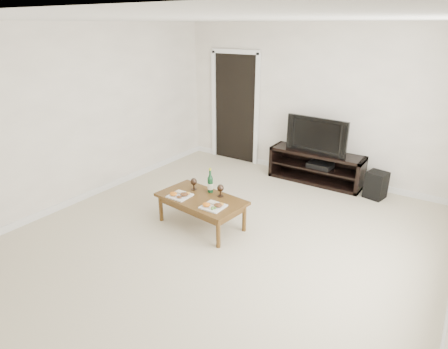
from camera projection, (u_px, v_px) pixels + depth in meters
floor at (223, 241)px, 4.75m from camera, size 5.50×5.50×0.00m
back_wall at (313, 103)px, 6.40m from camera, size 5.00×0.04×2.60m
ceiling at (222, 17)px, 3.77m from camera, size 5.00×5.50×0.04m
doorway at (235, 109)px, 7.27m from camera, size 0.90×0.02×2.05m
media_console at (316, 167)px, 6.44m from camera, size 1.58×0.45×0.55m
television at (319, 134)px, 6.22m from camera, size 1.06×0.21×0.60m
av_receiver at (320, 165)px, 6.37m from camera, size 0.41×0.32×0.08m
subwoofer at (376, 185)px, 5.87m from camera, size 0.34×0.34×0.43m
coffee_table at (201, 212)px, 5.04m from camera, size 1.24×0.77×0.42m
plate_left at (180, 194)px, 4.98m from camera, size 0.27×0.27×0.07m
plate_right at (213, 205)px, 4.68m from camera, size 0.27×0.27×0.07m
wine_bottle at (210, 180)px, 5.06m from camera, size 0.07×0.07×0.35m
goblet_left at (194, 184)px, 5.17m from camera, size 0.09×0.09×0.17m
goblet_right at (220, 190)px, 4.96m from camera, size 0.09×0.09×0.17m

